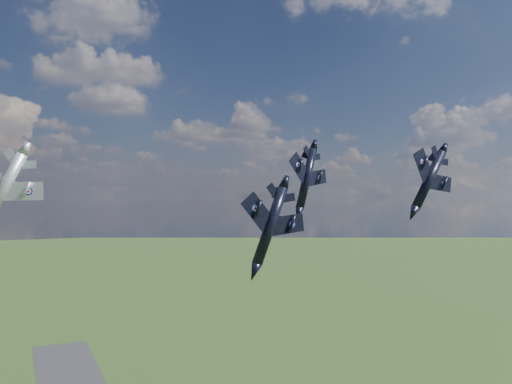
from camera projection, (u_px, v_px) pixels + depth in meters
name	position (u px, v px, depth m)	size (l,w,h in m)	color
jet_lead_navy	(270.00, 225.00, 69.27)	(11.14, 15.53, 3.21)	black
jet_right_navy	(429.00, 180.00, 69.40)	(9.40, 13.10, 2.71)	black
jet_high_navy	(307.00, 178.00, 93.68)	(11.70, 16.31, 3.37)	black
jet_left_silver	(3.00, 190.00, 70.09)	(11.26, 15.70, 3.25)	#B0B5BB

